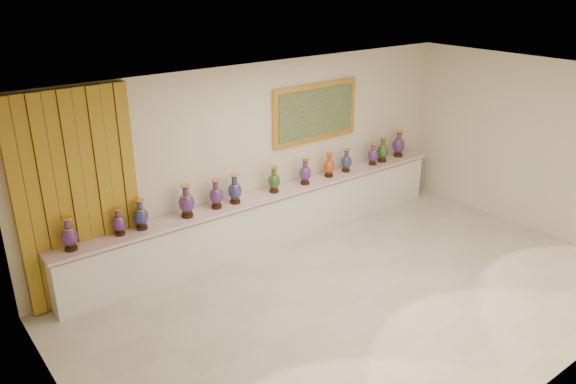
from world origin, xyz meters
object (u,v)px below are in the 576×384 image
at_px(counter, 271,218).
at_px(vase_1, 119,223).
at_px(vase_0, 69,236).
at_px(vase_2, 141,216).

bearing_deg(counter, vase_1, 179.99).
bearing_deg(vase_1, vase_0, -176.74).
xyz_separation_m(counter, vase_1, (-2.58, 0.00, 0.64)).
bearing_deg(counter, vase_0, -179.32).
relative_size(counter, vase_2, 16.15).
bearing_deg(counter, vase_2, -179.75).
bearing_deg(vase_2, vase_0, -178.37).
distance_m(vase_1, vase_2, 0.32).
height_order(counter, vase_2, vase_2).
xyz_separation_m(counter, vase_2, (-2.26, -0.01, 0.67)).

